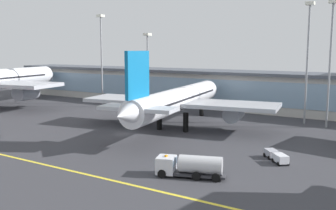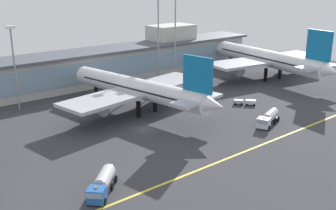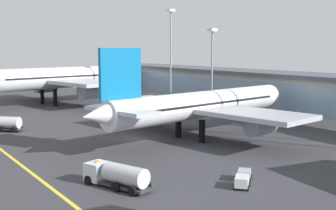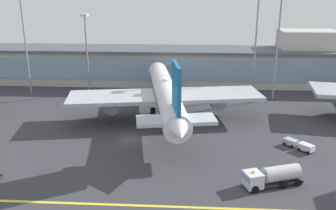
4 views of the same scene
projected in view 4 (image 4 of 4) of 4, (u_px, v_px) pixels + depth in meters
ground_plane at (131, 139)px, 70.44m from camera, size 209.03×209.03×0.00m
taxiway_centreline_stripe at (105, 204)px, 49.57m from camera, size 167.22×0.50×0.01m
terminal_building at (160, 64)px, 109.15m from camera, size 152.30×14.00×15.74m
airliner_near_right at (166, 94)px, 78.49m from camera, size 42.24×50.29×16.27m
baggage_tug_near at (271, 176)px, 53.87m from camera, size 9.34×5.39×2.90m
service_truck_far at (299, 145)px, 66.14m from camera, size 4.88×5.20×1.40m
apron_light_mast_west at (24, 29)px, 95.45m from camera, size 1.80×1.80×26.70m
apron_light_mast_centre at (256, 31)px, 92.13m from camera, size 1.80×1.80×26.62m
apron_light_mast_east at (279, 33)px, 89.90m from camera, size 1.80×1.80×26.50m
apron_light_mast_far_east at (86, 41)px, 97.03m from camera, size 1.80×1.80×21.01m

